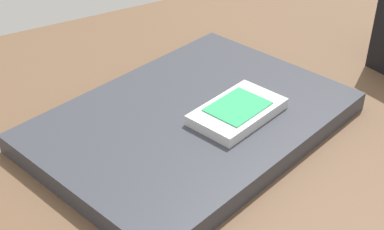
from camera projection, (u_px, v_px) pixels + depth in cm
name	position (u px, v px, depth cm)	size (l,w,h in cm)	color
desk_surface	(151.00, 183.00, 57.27)	(120.00, 80.00, 3.00)	brown
laptop_closed	(192.00, 121.00, 62.08)	(34.25, 24.27, 2.27)	#33353D
cell_phone_on_laptop	(238.00, 111.00, 60.59)	(11.83, 9.09, 1.33)	silver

